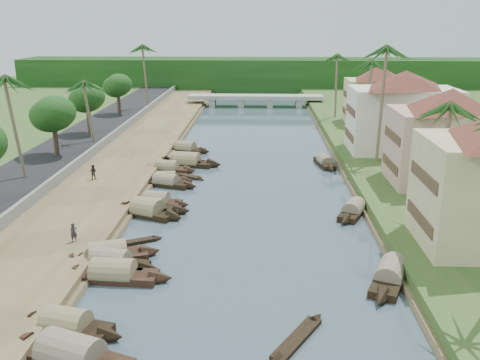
{
  "coord_description": "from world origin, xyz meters",
  "views": [
    {
      "loc": [
        1.03,
        -39.71,
        17.29
      ],
      "look_at": [
        -0.93,
        11.41,
        2.0
      ],
      "focal_mm": 40.0,
      "sensor_mm": 36.0,
      "label": 1
    }
  ],
  "objects_px": {
    "bridge": "(256,98)",
    "person_near": "(74,233)",
    "sampan_0": "(71,356)",
    "sampan_1": "(66,326)"
  },
  "relations": [
    {
      "from": "sampan_0",
      "to": "sampan_1",
      "type": "height_order",
      "value": "sampan_0"
    },
    {
      "from": "sampan_1",
      "to": "person_near",
      "type": "height_order",
      "value": "person_near"
    },
    {
      "from": "bridge",
      "to": "person_near",
      "type": "bearing_deg",
      "value": -100.23
    },
    {
      "from": "sampan_0",
      "to": "person_near",
      "type": "xyz_separation_m",
      "value": [
        -4.55,
        14.08,
        1.13
      ]
    },
    {
      "from": "bridge",
      "to": "sampan_0",
      "type": "distance_m",
      "value": 88.33
    },
    {
      "from": "bridge",
      "to": "person_near",
      "type": "relative_size",
      "value": 18.59
    },
    {
      "from": "sampan_0",
      "to": "person_near",
      "type": "distance_m",
      "value": 14.84
    },
    {
      "from": "bridge",
      "to": "sampan_0",
      "type": "height_order",
      "value": "bridge"
    },
    {
      "from": "sampan_1",
      "to": "person_near",
      "type": "xyz_separation_m",
      "value": [
        -3.32,
        11.29,
        1.14
      ]
    },
    {
      "from": "sampan_0",
      "to": "bridge",
      "type": "bearing_deg",
      "value": 105.63
    }
  ]
}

